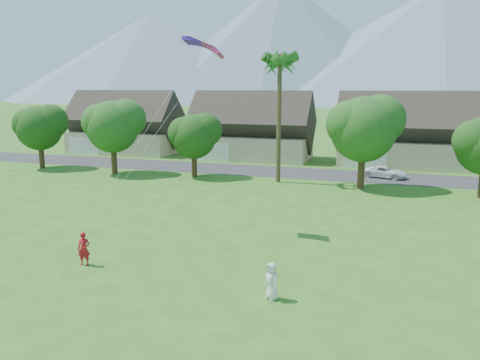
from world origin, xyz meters
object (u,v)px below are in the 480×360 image
at_px(parked_car, 385,172).
at_px(parafoil_kite, 204,44).
at_px(kite_flyer, 84,249).
at_px(watcher, 272,281).

distance_m(parked_car, parafoil_kite, 27.12).
xyz_separation_m(parked_car, parafoil_kite, (-11.05, -22.06, 11.26)).
distance_m(kite_flyer, watcher, 10.42).
height_order(kite_flyer, parked_car, kite_flyer).
height_order(kite_flyer, watcher, kite_flyer).
distance_m(watcher, parafoil_kite, 15.81).
relative_size(watcher, parafoil_kite, 0.62).
relative_size(kite_flyer, parked_car, 0.42).
distance_m(kite_flyer, parafoil_kite, 14.19).
xyz_separation_m(watcher, parafoil_kite, (-6.74, 9.12, 11.01)).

